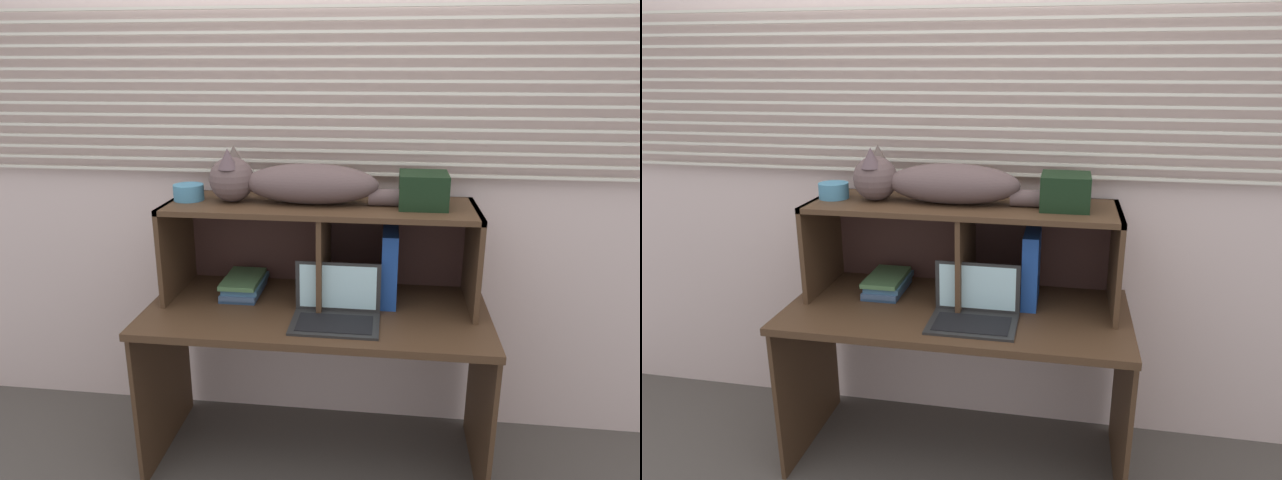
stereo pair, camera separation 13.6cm
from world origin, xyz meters
TOP-DOWN VIEW (x-y plane):
  - back_panel_with_blinds at (0.00, 0.55)m, footprint 4.40×0.08m
  - desk at (0.00, 0.19)m, footprint 1.37×0.64m
  - hutch_shelf_unit at (0.00, 0.34)m, footprint 1.25×0.39m
  - cat at (-0.11, 0.30)m, footprint 0.91×0.19m
  - laptop at (0.09, 0.08)m, footprint 0.33×0.23m
  - binder_upright at (0.29, 0.30)m, footprint 0.06×0.23m
  - book_stack at (-0.33, 0.30)m, footprint 0.16×0.26m
  - small_basket at (-0.55, 0.30)m, footprint 0.12×0.12m
  - storage_box at (0.41, 0.30)m, footprint 0.19×0.19m

SIDE VIEW (x-z plane):
  - desk at x=0.00m, z-range 0.22..0.92m
  - book_stack at x=-0.33m, z-range 0.71..0.78m
  - laptop at x=0.09m, z-range 0.64..0.85m
  - binder_upright at x=0.29m, z-range 0.71..1.01m
  - hutch_shelf_unit at x=0.00m, z-range 0.79..1.20m
  - small_basket at x=-0.55m, z-range 1.11..1.18m
  - storage_box at x=0.41m, z-range 1.11..1.25m
  - cat at x=-0.11m, z-range 1.08..1.31m
  - back_panel_with_blinds at x=0.00m, z-range 0.01..2.51m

